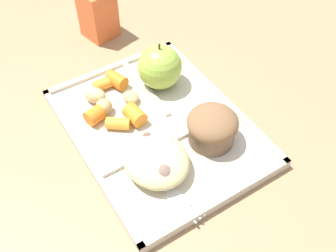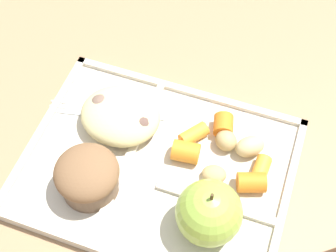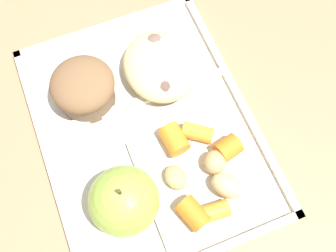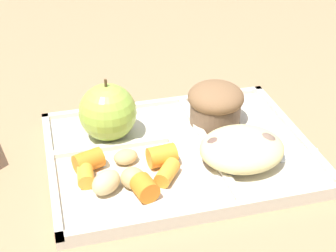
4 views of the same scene
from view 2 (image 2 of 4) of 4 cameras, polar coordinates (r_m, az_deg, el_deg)
ground at (r=0.63m, az=-1.24°, el=-5.21°), size 6.00×6.00×0.00m
lunch_tray at (r=0.62m, az=-1.24°, el=-4.97°), size 0.34×0.26×0.02m
green_apple at (r=0.55m, az=4.85°, el=-10.16°), size 0.08×0.08×0.09m
bran_muffin at (r=0.59m, az=-9.45°, el=-5.83°), size 0.08×0.08×0.06m
carrot_slice_diagonal at (r=0.61m, az=2.11°, el=-3.05°), size 0.04×0.03×0.03m
carrot_slice_near_corner at (r=0.62m, az=10.86°, el=-5.08°), size 0.02×0.04×0.02m
carrot_slice_edge at (r=0.63m, az=3.06°, el=-1.00°), size 0.04×0.04×0.02m
carrot_slice_center at (r=0.64m, az=6.55°, el=0.12°), size 0.03×0.03×0.03m
carrot_slice_back at (r=0.60m, az=9.80°, el=-6.57°), size 0.04×0.04×0.03m
potato_chunk_browned at (r=0.63m, az=6.85°, el=-1.71°), size 0.04×0.04×0.03m
potato_chunk_small at (r=0.63m, az=9.63°, el=-2.39°), size 0.05×0.05×0.03m
potato_chunk_corner at (r=0.61m, az=5.46°, el=-5.66°), size 0.04×0.03×0.02m
egg_noodle_pile at (r=0.64m, az=-5.63°, el=1.24°), size 0.11×0.09×0.04m
meatball_center at (r=0.64m, az=-5.99°, el=1.60°), size 0.04×0.04×0.04m
meatball_back at (r=0.65m, az=-7.71°, el=2.14°), size 0.04×0.04×0.04m
meatball_side at (r=0.63m, az=-3.23°, el=-0.03°), size 0.04×0.04×0.04m
plastic_fork at (r=0.67m, az=-8.36°, el=1.77°), size 0.16×0.05×0.00m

